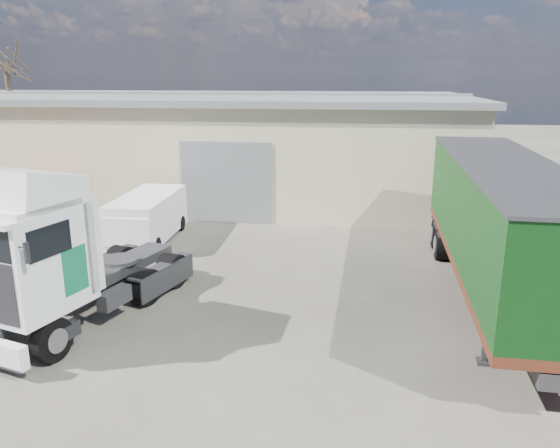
# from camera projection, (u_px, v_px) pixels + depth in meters

# --- Properties ---
(ground) EXTENTS (120.00, 120.00, 0.00)m
(ground) POSITION_uv_depth(u_px,v_px,m) (222.00, 325.00, 14.45)
(ground) COLOR #2B2923
(ground) RESTS_ON ground
(warehouse) EXTENTS (30.60, 12.60, 5.42)m
(warehouse) POSITION_uv_depth(u_px,v_px,m) (178.00, 144.00, 29.72)
(warehouse) COLOR #C2B995
(warehouse) RESTS_ON ground
(bare_tree) EXTENTS (4.00, 4.00, 9.60)m
(bare_tree) POSITION_uv_depth(u_px,v_px,m) (4.00, 47.00, 33.52)
(bare_tree) COLOR #382B21
(bare_tree) RESTS_ON ground
(tractor_unit) EXTENTS (4.32, 6.99, 4.47)m
(tractor_unit) POSITION_uv_depth(u_px,v_px,m) (51.00, 262.00, 13.66)
(tractor_unit) COLOR black
(tractor_unit) RESTS_ON ground
(box_trailer) EXTENTS (3.22, 12.38, 4.08)m
(box_trailer) POSITION_uv_depth(u_px,v_px,m) (500.00, 217.00, 15.51)
(box_trailer) COLOR #2D2D30
(box_trailer) RESTS_ON ground
(panel_van) EXTENTS (1.86, 4.51, 1.84)m
(panel_van) POSITION_uv_depth(u_px,v_px,m) (146.00, 219.00, 21.23)
(panel_van) COLOR black
(panel_van) RESTS_ON ground
(orange_skip) EXTENTS (3.18, 2.49, 1.74)m
(orange_skip) POSITION_uv_depth(u_px,v_px,m) (40.00, 209.00, 23.47)
(orange_skip) COLOR #2D2D30
(orange_skip) RESTS_ON ground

